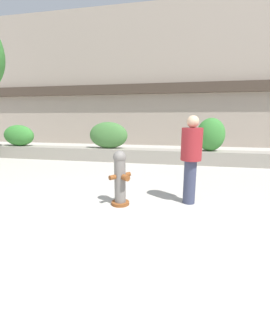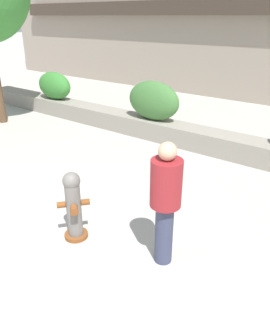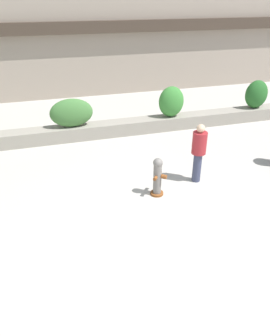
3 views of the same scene
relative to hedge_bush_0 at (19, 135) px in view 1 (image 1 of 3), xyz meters
The scene contains 8 objects.
ground_plane 8.31m from the hedge_bush_0, 46.61° to the right, with size 120.00×120.00×0.00m, color #B2ADA3.
building_facade 8.79m from the hedge_bush_0, 46.54° to the left, with size 30.00×1.36×8.00m.
planter_wall_low 5.71m from the hedge_bush_0, ahead, with size 18.00×0.70×0.50m, color gray.
hedge_bush_0 is the anchor object (origin of this frame).
hedge_bush_1 4.01m from the hedge_bush_0, ahead, with size 1.54×0.62×1.03m, color #427538.
hedge_bush_2 7.86m from the hedge_bush_0, ahead, with size 1.00×0.70×1.18m, color #387F33.
fire_hydrant 7.23m from the hedge_bush_0, 38.13° to the right, with size 0.50×0.50×1.08m.
pedestrian 8.11m from the hedge_bush_0, 30.28° to the right, with size 0.55×0.55×1.73m.
Camera 1 is at (1.11, -2.51, 1.68)m, focal length 24.00 mm.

